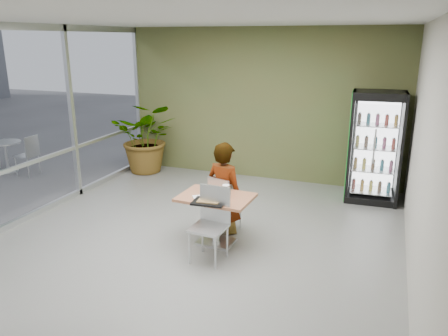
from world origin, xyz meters
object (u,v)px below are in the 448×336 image
(chair_far, at_px, (222,200))
(soda_cup, at_px, (226,191))
(potted_plant, at_px, (147,137))
(cafeteria_tray, at_px, (209,202))
(seated_woman, at_px, (225,196))
(dining_table, at_px, (216,210))
(beverage_fridge, at_px, (375,147))
(chair_near, at_px, (212,217))

(chair_far, bearing_deg, soda_cup, 134.03)
(potted_plant, bearing_deg, cafeteria_tray, -48.09)
(chair_far, xyz_separation_m, cafeteria_tray, (0.08, -0.72, 0.23))
(chair_far, bearing_deg, cafeteria_tray, 112.75)
(seated_woman, distance_m, potted_plant, 3.68)
(chair_far, xyz_separation_m, soda_cup, (0.23, -0.43, 0.31))
(dining_table, relative_size, seated_woman, 0.62)
(cafeteria_tray, relative_size, potted_plant, 0.28)
(chair_far, relative_size, potted_plant, 0.56)
(beverage_fridge, height_order, potted_plant, beverage_fridge)
(beverage_fridge, distance_m, potted_plant, 4.89)
(soda_cup, bearing_deg, chair_near, -95.39)
(chair_near, relative_size, soda_cup, 5.49)
(seated_woman, relative_size, cafeteria_tray, 3.86)
(dining_table, height_order, chair_near, chair_near)
(chair_near, height_order, seated_woman, seated_woman)
(dining_table, xyz_separation_m, cafeteria_tray, (0.01, -0.29, 0.23))
(chair_near, bearing_deg, chair_far, 105.47)
(chair_far, bearing_deg, beverage_fridge, -116.47)
(soda_cup, bearing_deg, cafeteria_tray, -115.27)
(chair_near, distance_m, cafeteria_tray, 0.24)
(dining_table, bearing_deg, chair_near, -75.19)
(seated_woman, xyz_separation_m, soda_cup, (0.20, -0.47, 0.26))
(dining_table, distance_m, chair_far, 0.44)
(chair_near, bearing_deg, cafeteria_tray, 128.82)
(soda_cup, relative_size, beverage_fridge, 0.09)
(beverage_fridge, bearing_deg, seated_woman, -135.69)
(soda_cup, xyz_separation_m, beverage_fridge, (1.90, 2.74, 0.19))
(chair_near, xyz_separation_m, seated_woman, (-0.16, 0.91, -0.03))
(dining_table, bearing_deg, soda_cup, 2.44)
(dining_table, relative_size, potted_plant, 0.67)
(dining_table, bearing_deg, seated_woman, 95.18)
(dining_table, height_order, soda_cup, soda_cup)
(dining_table, bearing_deg, chair_far, 99.11)
(chair_far, height_order, potted_plant, potted_plant)
(seated_woman, relative_size, potted_plant, 1.09)
(chair_near, xyz_separation_m, beverage_fridge, (1.95, 3.18, 0.43))
(chair_near, relative_size, potted_plant, 0.64)
(dining_table, distance_m, soda_cup, 0.34)
(soda_cup, xyz_separation_m, cafeteria_tray, (-0.14, -0.30, -0.08))
(dining_table, xyz_separation_m, seated_woman, (-0.04, 0.47, 0.04))
(chair_far, relative_size, chair_near, 0.88)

